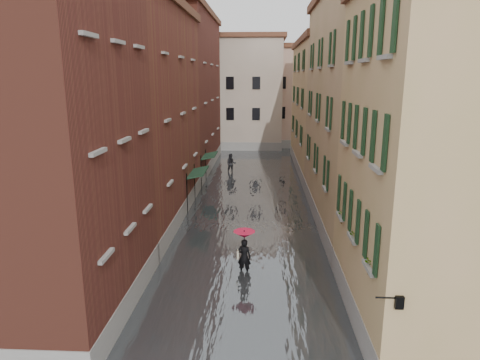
# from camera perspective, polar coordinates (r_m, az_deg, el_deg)

# --- Properties ---
(ground) EXTENTS (120.00, 120.00, 0.00)m
(ground) POSITION_cam_1_polar(r_m,az_deg,el_deg) (18.42, 0.31, -14.50)
(ground) COLOR #5D5D60
(ground) RESTS_ON ground
(floodwater) EXTENTS (10.00, 60.00, 0.20)m
(floodwater) POSITION_cam_1_polar(r_m,az_deg,el_deg) (30.48, 1.46, -2.75)
(floodwater) COLOR #4C5054
(floodwater) RESTS_ON ground
(building_left_near) EXTENTS (6.00, 8.00, 13.00)m
(building_left_near) POSITION_cam_1_polar(r_m,az_deg,el_deg) (16.36, -25.42, 4.64)
(building_left_near) COLOR brown
(building_left_near) RESTS_ON ground
(building_left_mid) EXTENTS (6.00, 14.00, 12.50)m
(building_left_mid) POSITION_cam_1_polar(r_m,az_deg,el_deg) (26.51, -14.16, 7.94)
(building_left_mid) COLOR brown
(building_left_mid) RESTS_ON ground
(building_left_far) EXTENTS (6.00, 16.00, 14.00)m
(building_left_far) POSITION_cam_1_polar(r_m,az_deg,el_deg) (41.01, -8.05, 11.12)
(building_left_far) COLOR brown
(building_left_far) RESTS_ON ground
(building_right_near) EXTENTS (6.00, 8.00, 11.50)m
(building_right_near) POSITION_cam_1_polar(r_m,az_deg,el_deg) (15.82, 26.20, 1.53)
(building_right_near) COLOR tan
(building_right_near) RESTS_ON ground
(building_right_mid) EXTENTS (6.00, 14.00, 13.00)m
(building_right_mid) POSITION_cam_1_polar(r_m,az_deg,el_deg) (26.09, 17.02, 8.22)
(building_right_mid) COLOR tan
(building_right_mid) RESTS_ON ground
(building_right_far) EXTENTS (6.00, 16.00, 11.50)m
(building_right_far) POSITION_cam_1_polar(r_m,az_deg,el_deg) (40.82, 11.95, 9.19)
(building_right_far) COLOR tan
(building_right_far) RESTS_ON ground
(building_end_cream) EXTENTS (12.00, 9.00, 13.00)m
(building_end_cream) POSITION_cam_1_polar(r_m,az_deg,el_deg) (54.41, -0.97, 11.30)
(building_end_cream) COLOR beige
(building_end_cream) RESTS_ON ground
(building_end_pink) EXTENTS (10.00, 9.00, 12.00)m
(building_end_pink) POSITION_cam_1_polar(r_m,az_deg,el_deg) (56.54, 8.47, 10.74)
(building_end_pink) COLOR tan
(building_end_pink) RESTS_ON ground
(awning_near) EXTENTS (1.09, 3.14, 2.80)m
(awning_near) POSITION_cam_1_polar(r_m,az_deg,el_deg) (28.36, -5.67, 0.89)
(awning_near) COLOR #16321F
(awning_near) RESTS_ON ground
(awning_far) EXTENTS (1.09, 2.78, 2.80)m
(awning_far) POSITION_cam_1_polar(r_m,az_deg,el_deg) (34.35, -4.15, 3.13)
(awning_far) COLOR #16321F
(awning_far) RESTS_ON ground
(wall_lantern) EXTENTS (0.71, 0.22, 0.35)m
(wall_lantern) POSITION_cam_1_polar(r_m,az_deg,el_deg) (12.23, 20.32, -14.92)
(wall_lantern) COLOR black
(wall_lantern) RESTS_ON ground
(window_planters) EXTENTS (0.59, 5.45, 0.84)m
(window_planters) POSITION_cam_1_polar(r_m,az_deg,el_deg) (15.54, 15.42, -6.33)
(window_planters) COLOR brown
(window_planters) RESTS_ON ground
(pedestrian_main) EXTENTS (0.99, 0.99, 2.06)m
(pedestrian_main) POSITION_cam_1_polar(r_m,az_deg,el_deg) (19.23, 0.56, -9.09)
(pedestrian_main) COLOR black
(pedestrian_main) RESTS_ON ground
(pedestrian_far) EXTENTS (0.93, 0.74, 1.86)m
(pedestrian_far) POSITION_cam_1_polar(r_m,az_deg,el_deg) (39.13, -1.20, 2.17)
(pedestrian_far) COLOR black
(pedestrian_far) RESTS_ON ground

